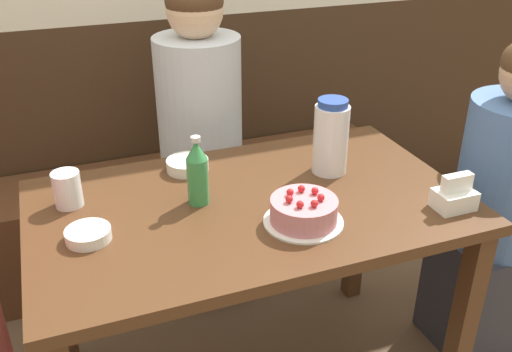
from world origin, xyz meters
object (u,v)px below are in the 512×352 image
object	(u,v)px
glass_water_tall	(67,189)
person_grey_tee	(501,213)
napkin_holder	(454,196)
soju_bottle	(197,172)
bowl_rice_small	(88,235)
birthday_cake	(304,211)
person_teal_shirt	(202,153)
bench_seat	(186,213)
water_pitcher	(331,137)
bowl_soup_white	(187,165)

from	to	relation	value
glass_water_tall	person_grey_tee	size ratio (longest dim) A/B	0.09
napkin_holder	soju_bottle	bearing A→B (deg)	156.57
bowl_rice_small	glass_water_tall	world-z (taller)	glass_water_tall
birthday_cake	napkin_holder	distance (m)	0.43
person_teal_shirt	person_grey_tee	xyz separation A→B (m)	(0.85, -0.71, -0.05)
person_grey_tee	soju_bottle	bearing A→B (deg)	-7.11
soju_bottle	person_teal_shirt	bearing A→B (deg)	73.77
napkin_holder	bench_seat	bearing A→B (deg)	115.90
bench_seat	soju_bottle	xyz separation A→B (m)	(-0.14, -0.78, 0.61)
soju_bottle	water_pitcher	bearing A→B (deg)	5.66
person_teal_shirt	glass_water_tall	bearing A→B (deg)	-47.78
napkin_holder	water_pitcher	bearing A→B (deg)	123.81
water_pitcher	birthday_cake	bearing A→B (deg)	-129.51
soju_bottle	glass_water_tall	xyz separation A→B (m)	(-0.35, 0.11, -0.05)
bowl_rice_small	person_grey_tee	world-z (taller)	person_grey_tee
birthday_cake	soju_bottle	distance (m)	0.32
bowl_rice_small	soju_bottle	bearing A→B (deg)	14.80
napkin_holder	glass_water_tall	world-z (taller)	napkin_holder
water_pitcher	person_teal_shirt	bearing A→B (deg)	116.40
bowl_rice_small	glass_water_tall	size ratio (longest dim) A/B	1.13
birthday_cake	person_grey_tee	bearing A→B (deg)	5.67
soju_bottle	napkin_holder	size ratio (longest dim) A/B	1.86
bowl_rice_small	person_teal_shirt	xyz separation A→B (m)	(0.49, 0.67, -0.15)
person_grey_tee	water_pitcher	bearing A→B (deg)	-16.37
napkin_holder	glass_water_tall	xyz separation A→B (m)	(-1.00, 0.40, 0.01)
soju_bottle	bowl_rice_small	world-z (taller)	soju_bottle
birthday_cake	soju_bottle	xyz separation A→B (m)	(-0.23, 0.20, 0.06)
water_pitcher	soju_bottle	xyz separation A→B (m)	(-0.44, -0.04, -0.02)
glass_water_tall	birthday_cake	bearing A→B (deg)	-28.90
bowl_soup_white	glass_water_tall	distance (m)	0.38
water_pitcher	glass_water_tall	size ratio (longest dim) A/B	2.32
bench_seat	soju_bottle	bearing A→B (deg)	-100.01
water_pitcher	bench_seat	bearing A→B (deg)	111.99
bench_seat	person_teal_shirt	bearing A→B (deg)	-81.14
soju_bottle	person_teal_shirt	distance (m)	0.65
person_teal_shirt	napkin_holder	bearing A→B (deg)	29.33
soju_bottle	glass_water_tall	distance (m)	0.37
bench_seat	water_pitcher	xyz separation A→B (m)	(0.30, -0.74, 0.63)
bowl_soup_white	bowl_rice_small	size ratio (longest dim) A/B	1.14
birthday_cake	napkin_holder	size ratio (longest dim) A/B	1.97
soju_bottle	bowl_rice_small	size ratio (longest dim) A/B	1.75
water_pitcher	glass_water_tall	world-z (taller)	water_pitcher
water_pitcher	bowl_rice_small	world-z (taller)	water_pitcher
bench_seat	glass_water_tall	distance (m)	1.00
bench_seat	water_pitcher	world-z (taller)	water_pitcher
napkin_holder	bowl_soup_white	world-z (taller)	napkin_holder
soju_bottle	bowl_rice_small	distance (m)	0.34
person_grey_tee	bowl_soup_white	bearing A→B (deg)	-18.66
birthday_cake	bowl_soup_white	world-z (taller)	birthday_cake
bench_seat	glass_water_tall	world-z (taller)	glass_water_tall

